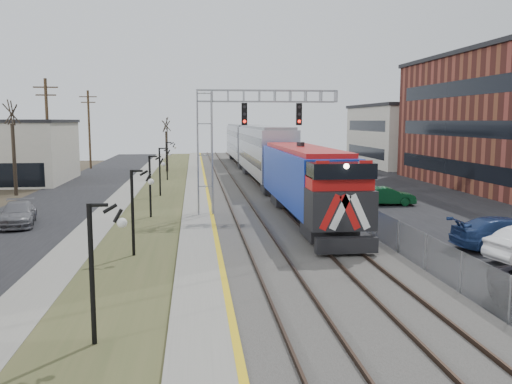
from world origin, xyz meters
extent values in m
cube|color=black|center=(-11.50, 35.00, 0.02)|extent=(7.00, 120.00, 0.04)
cube|color=gray|center=(-7.00, 35.00, 0.04)|extent=(2.00, 120.00, 0.08)
cube|color=#424927|center=(-4.00, 35.00, 0.03)|extent=(4.00, 120.00, 0.06)
cube|color=gray|center=(-1.00, 35.00, 0.12)|extent=(2.00, 120.00, 0.24)
cube|color=#595651|center=(4.00, 35.00, 0.10)|extent=(8.00, 120.00, 0.20)
cube|color=black|center=(16.00, 35.00, 0.02)|extent=(16.00, 120.00, 0.04)
cube|color=gold|center=(-0.12, 35.00, 0.24)|extent=(0.24, 120.00, 0.01)
cube|color=#2D2119|center=(1.25, 35.00, 0.28)|extent=(0.08, 120.00, 0.15)
cube|color=#2D2119|center=(2.75, 35.00, 0.28)|extent=(0.08, 120.00, 0.15)
cube|color=#2D2119|center=(4.75, 35.00, 0.28)|extent=(0.08, 120.00, 0.15)
cube|color=#2D2119|center=(6.25, 35.00, 0.28)|extent=(0.08, 120.00, 0.15)
cube|color=#1432A8|center=(5.50, 24.93, 2.47)|extent=(3.00, 17.00, 4.25)
cube|color=black|center=(5.50, 16.23, 0.70)|extent=(2.80, 0.50, 0.70)
cube|color=#9B9DA5|center=(5.50, 45.23, 3.01)|extent=(3.00, 22.00, 5.33)
cube|color=#9B9DA5|center=(5.50, 68.03, 3.01)|extent=(3.00, 22.00, 5.33)
cube|color=gray|center=(-0.50, 28.00, 4.00)|extent=(1.00, 1.00, 8.00)
cube|color=gray|center=(3.50, 28.00, 7.75)|extent=(9.00, 0.80, 0.80)
cube|color=black|center=(2.00, 27.55, 6.60)|extent=(0.35, 0.25, 1.40)
cube|color=black|center=(5.50, 27.55, 6.60)|extent=(0.35, 0.25, 1.40)
cylinder|color=black|center=(-4.00, 8.00, 2.00)|extent=(0.14, 0.14, 4.00)
cylinder|color=black|center=(-4.00, 18.00, 2.00)|extent=(0.14, 0.14, 4.00)
cylinder|color=black|center=(-4.00, 28.00, 2.00)|extent=(0.14, 0.14, 4.00)
cylinder|color=black|center=(-4.00, 38.00, 2.00)|extent=(0.14, 0.14, 4.00)
cylinder|color=black|center=(-4.00, 50.00, 2.00)|extent=(0.14, 0.14, 4.00)
cylinder|color=#4C3823|center=(-14.50, 45.00, 5.00)|extent=(0.28, 0.28, 10.00)
cylinder|color=#4C3823|center=(-14.50, 65.00, 5.00)|extent=(0.28, 0.28, 10.00)
cube|color=gray|center=(8.20, 35.00, 0.80)|extent=(0.04, 120.00, 1.60)
cube|color=beige|center=(30.00, 65.00, 4.00)|extent=(16.00, 18.00, 8.00)
cylinder|color=#382D23|center=(-16.00, 40.00, 2.97)|extent=(0.30, 0.30, 5.95)
cylinder|color=#382D23|center=(-4.50, 60.00, 2.45)|extent=(0.30, 0.30, 4.90)
imported|color=navy|center=(13.70, 17.19, 0.78)|extent=(5.37, 2.22, 1.55)
imported|color=slate|center=(11.17, 32.92, 0.72)|extent=(4.55, 3.13, 1.44)
imported|color=#0E4621|center=(12.87, 31.22, 0.66)|extent=(4.12, 1.78, 1.32)
imported|color=slate|center=(-11.63, 26.27, 0.68)|extent=(2.84, 5.00, 1.37)
camera|label=1|loc=(-1.18, -6.74, 6.20)|focal=38.00mm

